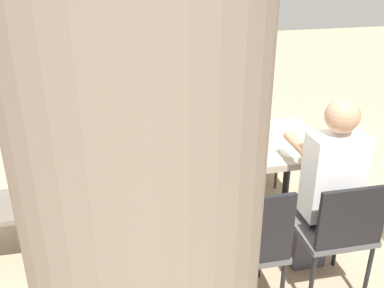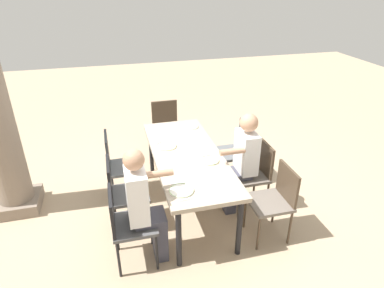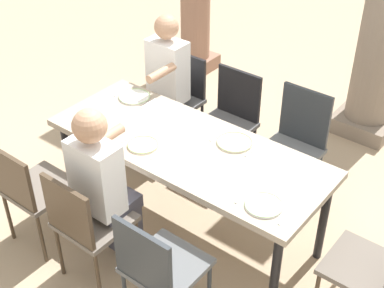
{
  "view_description": "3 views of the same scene",
  "coord_description": "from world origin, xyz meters",
  "px_view_note": "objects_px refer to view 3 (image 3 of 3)",
  "views": [
    {
      "loc": [
        0.57,
        2.83,
        2.14
      ],
      "look_at": [
        -0.02,
        0.07,
        0.83
      ],
      "focal_mm": 41.44,
      "sensor_mm": 36.0,
      "label": 1
    },
    {
      "loc": [
        -3.47,
        0.84,
        2.75
      ],
      "look_at": [
        -0.03,
        -0.05,
        0.92
      ],
      "focal_mm": 31.25,
      "sensor_mm": 36.0,
      "label": 2
    },
    {
      "loc": [
        1.97,
        -2.46,
        2.99
      ],
      "look_at": [
        0.05,
        -0.01,
        0.81
      ],
      "focal_mm": 51.02,
      "sensor_mm": 36.0,
      "label": 3
    }
  ],
  "objects_px": {
    "plate_2": "(234,142)",
    "dining_table": "(188,152)",
    "chair_east_south": "(158,266)",
    "chair_head_east": "(378,265)",
    "plate_0": "(134,97)",
    "chair_mid_south": "(85,221)",
    "diner_man_white": "(164,86)",
    "chair_west_north": "(178,95)",
    "plate_1": "(143,145)",
    "diner_woman_green": "(104,185)",
    "chair_west_south": "(30,187)",
    "plate_3": "(264,205)",
    "chair_east_north": "(296,140)",
    "chair_mid_north": "(230,116)"
  },
  "relations": [
    {
      "from": "plate_2",
      "to": "dining_table",
      "type": "bearing_deg",
      "value": -140.63
    },
    {
      "from": "chair_east_south",
      "to": "chair_head_east",
      "type": "height_order",
      "value": "chair_head_east"
    },
    {
      "from": "plate_0",
      "to": "dining_table",
      "type": "bearing_deg",
      "value": -18.2
    },
    {
      "from": "chair_mid_south",
      "to": "chair_east_south",
      "type": "relative_size",
      "value": 1.0
    },
    {
      "from": "diner_man_white",
      "to": "plate_2",
      "type": "bearing_deg",
      "value": -22.34
    },
    {
      "from": "chair_west_north",
      "to": "chair_mid_south",
      "type": "height_order",
      "value": "chair_mid_south"
    },
    {
      "from": "dining_table",
      "to": "plate_1",
      "type": "relative_size",
      "value": 9.49
    },
    {
      "from": "chair_west_north",
      "to": "plate_0",
      "type": "distance_m",
      "value": 0.63
    },
    {
      "from": "dining_table",
      "to": "chair_head_east",
      "type": "relative_size",
      "value": 2.26
    },
    {
      "from": "chair_mid_south",
      "to": "diner_woman_green",
      "type": "bearing_deg",
      "value": 90.84
    },
    {
      "from": "chair_west_south",
      "to": "plate_3",
      "type": "height_order",
      "value": "chair_west_south"
    },
    {
      "from": "chair_east_south",
      "to": "chair_mid_south",
      "type": "bearing_deg",
      "value": 179.95
    },
    {
      "from": "chair_east_south",
      "to": "diner_woman_green",
      "type": "relative_size",
      "value": 0.69
    },
    {
      "from": "diner_woman_green",
      "to": "chair_mid_south",
      "type": "bearing_deg",
      "value": -89.16
    },
    {
      "from": "diner_woman_green",
      "to": "plate_2",
      "type": "relative_size",
      "value": 5.18
    },
    {
      "from": "dining_table",
      "to": "chair_east_north",
      "type": "relative_size",
      "value": 2.19
    },
    {
      "from": "plate_0",
      "to": "diner_man_white",
      "type": "bearing_deg",
      "value": 93.9
    },
    {
      "from": "diner_woman_green",
      "to": "plate_0",
      "type": "height_order",
      "value": "diner_woman_green"
    },
    {
      "from": "chair_head_east",
      "to": "diner_woman_green",
      "type": "bearing_deg",
      "value": -159.25
    },
    {
      "from": "chair_west_south",
      "to": "chair_mid_north",
      "type": "xyz_separation_m",
      "value": [
        0.57,
        1.65,
        -0.0
      ]
    },
    {
      "from": "chair_east_north",
      "to": "diner_woman_green",
      "type": "distance_m",
      "value": 1.6
    },
    {
      "from": "chair_west_south",
      "to": "chair_east_south",
      "type": "relative_size",
      "value": 0.98
    },
    {
      "from": "plate_1",
      "to": "plate_2",
      "type": "relative_size",
      "value": 0.86
    },
    {
      "from": "diner_woman_green",
      "to": "diner_man_white",
      "type": "bearing_deg",
      "value": 114.16
    },
    {
      "from": "chair_west_south",
      "to": "chair_mid_south",
      "type": "xyz_separation_m",
      "value": [
        0.57,
        -0.0,
        0.01
      ]
    },
    {
      "from": "chair_head_east",
      "to": "plate_2",
      "type": "relative_size",
      "value": 3.61
    },
    {
      "from": "diner_woman_green",
      "to": "chair_west_north",
      "type": "bearing_deg",
      "value": 111.37
    },
    {
      "from": "chair_east_south",
      "to": "diner_woman_green",
      "type": "xyz_separation_m",
      "value": [
        -0.63,
        0.2,
        0.18
      ]
    },
    {
      "from": "plate_1",
      "to": "plate_3",
      "type": "xyz_separation_m",
      "value": [
        1.01,
        -0.01,
        -0.0
      ]
    },
    {
      "from": "chair_east_north",
      "to": "plate_3",
      "type": "distance_m",
      "value": 1.14
    },
    {
      "from": "dining_table",
      "to": "plate_3",
      "type": "bearing_deg",
      "value": -16.43
    },
    {
      "from": "plate_1",
      "to": "plate_3",
      "type": "bearing_deg",
      "value": -0.82
    },
    {
      "from": "plate_1",
      "to": "plate_2",
      "type": "height_order",
      "value": "same"
    },
    {
      "from": "diner_man_white",
      "to": "plate_0",
      "type": "distance_m",
      "value": 0.4
    },
    {
      "from": "chair_east_south",
      "to": "plate_1",
      "type": "xyz_separation_m",
      "value": [
        -0.66,
        0.61,
        0.26
      ]
    },
    {
      "from": "chair_east_north",
      "to": "plate_1",
      "type": "distance_m",
      "value": 1.26
    },
    {
      "from": "plate_0",
      "to": "plate_2",
      "type": "relative_size",
      "value": 1.0
    },
    {
      "from": "chair_east_south",
      "to": "plate_2",
      "type": "height_order",
      "value": "chair_east_south"
    },
    {
      "from": "dining_table",
      "to": "chair_west_north",
      "type": "distance_m",
      "value": 1.14
    },
    {
      "from": "chair_west_north",
      "to": "diner_man_white",
      "type": "distance_m",
      "value": 0.26
    },
    {
      "from": "dining_table",
      "to": "plate_0",
      "type": "distance_m",
      "value": 0.78
    },
    {
      "from": "diner_woman_green",
      "to": "diner_man_white",
      "type": "xyz_separation_m",
      "value": [
        -0.56,
        1.26,
        -0.0
      ]
    },
    {
      "from": "chair_mid_south",
      "to": "chair_west_south",
      "type": "bearing_deg",
      "value": 179.8
    },
    {
      "from": "plate_2",
      "to": "plate_3",
      "type": "bearing_deg",
      "value": -40.31
    },
    {
      "from": "chair_east_north",
      "to": "chair_head_east",
      "type": "distance_m",
      "value": 1.32
    },
    {
      "from": "dining_table",
      "to": "plate_3",
      "type": "relative_size",
      "value": 8.78
    },
    {
      "from": "plate_2",
      "to": "chair_west_north",
      "type": "bearing_deg",
      "value": 149.18
    },
    {
      "from": "chair_mid_north",
      "to": "plate_1",
      "type": "height_order",
      "value": "chair_mid_north"
    },
    {
      "from": "chair_mid_south",
      "to": "chair_head_east",
      "type": "distance_m",
      "value": 1.85
    },
    {
      "from": "chair_mid_south",
      "to": "plate_0",
      "type": "bearing_deg",
      "value": 116.86
    }
  ]
}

